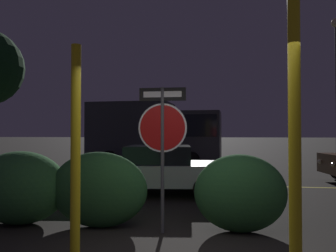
{
  "coord_description": "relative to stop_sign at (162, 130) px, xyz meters",
  "views": [
    {
      "loc": [
        0.36,
        -3.78,
        1.65
      ],
      "look_at": [
        -0.63,
        3.43,
        1.81
      ],
      "focal_mm": 35.0,
      "sensor_mm": 36.0,
      "label": 1
    }
  ],
  "objects": [
    {
      "name": "road_center_stripe",
      "position": [
        0.48,
        5.09,
        -1.7
      ],
      "size": [
        38.44,
        0.12,
        0.01
      ],
      "primitive_type": "cube",
      "color": "gold",
      "rests_on": "ground_plane"
    },
    {
      "name": "stop_sign",
      "position": [
        0.0,
        0.0,
        0.0
      ],
      "size": [
        0.82,
        0.06,
        2.42
      ],
      "rotation": [
        0.0,
        0.0,
        -0.0
      ],
      "color": "#4C4C51",
      "rests_on": "ground_plane"
    },
    {
      "name": "yellow_pole_left",
      "position": [
        -0.88,
        -1.47,
        -0.32
      ],
      "size": [
        0.12,
        0.12,
        2.77
      ],
      "primitive_type": "cylinder",
      "color": "yellow",
      "rests_on": "ground_plane"
    },
    {
      "name": "yellow_pole_right",
      "position": [
        1.59,
        -2.19,
        0.07
      ],
      "size": [
        0.12,
        0.12,
        3.56
      ],
      "primitive_type": "cylinder",
      "color": "yellow",
      "rests_on": "ground_plane"
    },
    {
      "name": "hedge_bush_1",
      "position": [
        -2.65,
        0.17,
        -1.04
      ],
      "size": [
        1.75,
        1.18,
        1.32
      ],
      "primitive_type": "ellipsoid",
      "color": "#2D6633",
      "rests_on": "ground_plane"
    },
    {
      "name": "hedge_bush_2",
      "position": [
        -1.16,
        0.16,
        -1.04
      ],
      "size": [
        1.75,
        0.73,
        1.32
      ],
      "primitive_type": "ellipsoid",
      "color": "#285B2D",
      "rests_on": "ground_plane"
    },
    {
      "name": "hedge_bush_3",
      "position": [
        1.28,
        0.22,
        -1.06
      ],
      "size": [
        1.53,
        0.84,
        1.3
      ],
      "primitive_type": "ellipsoid",
      "color": "#285B2D",
      "rests_on": "ground_plane"
    },
    {
      "name": "passing_car_2",
      "position": [
        -0.73,
        3.39,
        -1.04
      ],
      "size": [
        4.49,
        2.33,
        1.31
      ],
      "rotation": [
        0.0,
        0.0,
        1.67
      ],
      "color": "silver",
      "rests_on": "ground_plane"
    },
    {
      "name": "delivery_truck",
      "position": [
        -1.92,
        10.55,
        0.01
      ],
      "size": [
        6.52,
        2.91,
        3.16
      ],
      "rotation": [
        0.0,
        0.0,
        -1.63
      ],
      "color": "#2D2D33",
      "rests_on": "ground_plane"
    }
  ]
}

